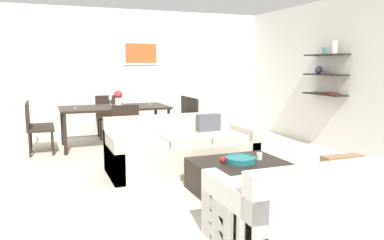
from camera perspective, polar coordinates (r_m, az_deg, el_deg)
ground_plane at (r=5.36m, az=-0.05°, el=-8.30°), size 18.00×18.00×0.00m
back_wall_unit at (r=8.59m, az=-6.82°, el=7.07°), size 8.40×0.09×2.70m
right_wall_shelf_unit at (r=7.28m, az=21.02°, el=6.34°), size 0.34×8.20×2.70m
sofa_beige at (r=5.58m, az=-1.59°, el=-4.53°), size 2.11×0.90×0.78m
loveseat_white at (r=3.55m, az=17.09°, el=-12.49°), size 1.62×0.90×0.78m
coffee_table at (r=4.63m, az=7.38°, el=-8.62°), size 1.09×0.98×0.38m
decorative_bowl at (r=4.57m, az=7.24°, el=-5.86°), size 0.37×0.37×0.07m
candle_jar at (r=4.74m, az=10.03°, el=-5.37°), size 0.07×0.07×0.08m
apple_on_coffee_table at (r=4.54m, az=4.62°, el=-5.93°), size 0.07×0.07×0.07m
dining_table at (r=7.29m, az=-11.51°, el=1.50°), size 1.97×1.00×0.75m
dining_chair_head at (r=8.20m, az=-12.57°, el=0.93°), size 0.44×0.44×0.88m
dining_chair_left_far at (r=7.44m, az=-22.38°, el=-0.25°), size 0.44×0.44×0.88m
dining_chair_foot at (r=6.43m, az=-10.06°, el=-1.00°), size 0.44×0.44×0.88m
dining_chair_right_near at (r=7.46m, az=-0.59°, el=0.41°), size 0.44×0.44×0.88m
dining_chair_left_near at (r=6.99m, az=-22.44°, el=-0.77°), size 0.44×0.44×0.88m
dining_chair_right_far at (r=7.88m, az=-1.75°, el=0.83°), size 0.44×0.44×0.88m
wine_glass_head at (r=7.71m, az=-12.12°, el=3.23°), size 0.06×0.06×0.18m
wine_glass_left_near at (r=7.06m, az=-17.12°, el=2.58°), size 0.07×0.07×0.17m
wine_glass_right_far at (r=7.55m, az=-6.34°, el=3.36°), size 0.08×0.08×0.19m
centerpiece_vase at (r=7.34m, az=-10.99°, el=3.37°), size 0.16×0.16×0.30m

